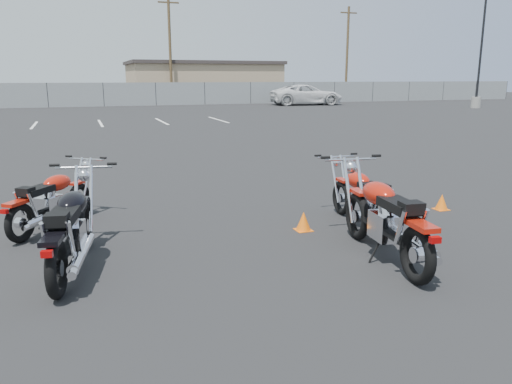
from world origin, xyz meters
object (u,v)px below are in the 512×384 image
object	(u,v)px
motorcycle_front_red	(52,200)
white_van	(307,89)
motorcycle_rear_red	(386,219)
motorcycle_second_black	(71,229)
motorcycle_third_red	(363,198)

from	to	relation	value
motorcycle_front_red	white_van	size ratio (longest dim) A/B	0.27
motorcycle_front_red	white_van	xyz separation A→B (m)	(18.18, 29.69, 0.84)
motorcycle_rear_red	white_van	bearing A→B (deg)	66.27
motorcycle_front_red	motorcycle_second_black	xyz separation A→B (m)	(0.29, -1.84, 0.06)
motorcycle_second_black	motorcycle_rear_red	bearing A→B (deg)	-13.82
motorcycle_third_red	motorcycle_second_black	bearing A→B (deg)	-174.24
motorcycle_front_red	motorcycle_rear_red	world-z (taller)	motorcycle_rear_red
motorcycle_second_black	white_van	xyz separation A→B (m)	(17.90, 31.54, 0.78)
motorcycle_third_red	motorcycle_rear_red	size ratio (longest dim) A/B	0.86
motorcycle_third_red	white_van	distance (m)	34.04
motorcycle_third_red	white_van	xyz separation A→B (m)	(13.76, 31.12, 0.84)
motorcycle_rear_red	white_van	size ratio (longest dim) A/B	0.34
motorcycle_rear_red	white_van	xyz separation A→B (m)	(14.26, 32.43, 0.76)
motorcycle_front_red	motorcycle_rear_red	size ratio (longest dim) A/B	0.77
motorcycle_second_black	motorcycle_rear_red	xyz separation A→B (m)	(3.64, -0.90, 0.02)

